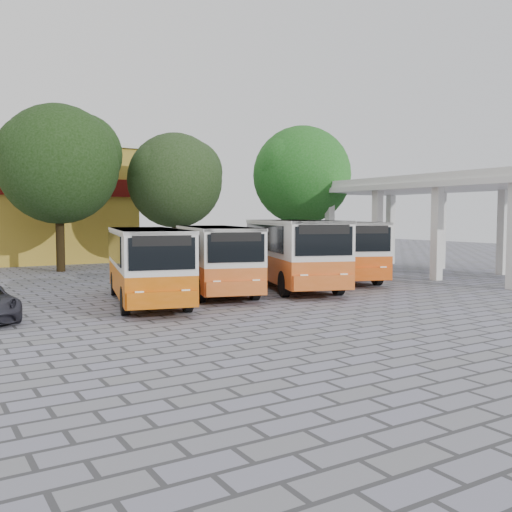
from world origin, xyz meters
TOP-DOWN VIEW (x-y plane):
  - ground at (0.00, 0.00)m, footprint 90.00×90.00m
  - terminal_shelter at (10.50, 4.00)m, footprint 6.80×15.80m
  - bus_far_left at (-7.48, 2.14)m, footprint 4.08×8.13m
  - bus_centre_left at (-3.97, 3.36)m, footprint 4.44×8.25m
  - bus_centre_right at (-0.23, 3.02)m, footprint 5.19×9.08m
  - bus_far_right at (3.60, 4.61)m, footprint 5.22×8.82m
  - tree_left at (-7.42, 16.41)m, footprint 7.28×6.93m
  - tree_middle at (-0.36, 15.89)m, footprint 6.33×6.03m
  - tree_right at (7.27, 12.65)m, footprint 6.76×6.44m

SIDE VIEW (x-z plane):
  - ground at x=0.00m, z-range 0.00..0.00m
  - bus_far_left at x=-7.48m, z-range 0.22..3.00m
  - bus_centre_left at x=-3.97m, z-range 0.22..3.03m
  - bus_far_right at x=3.60m, z-range 0.23..3.21m
  - bus_centre_right at x=-0.23m, z-range 0.24..3.31m
  - terminal_shelter at x=10.50m, z-range 2.21..7.61m
  - tree_middle at x=-0.36m, z-range 1.45..9.99m
  - tree_right at x=7.27m, z-range 1.57..10.73m
  - tree_left at x=-7.42m, z-range 1.63..11.36m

